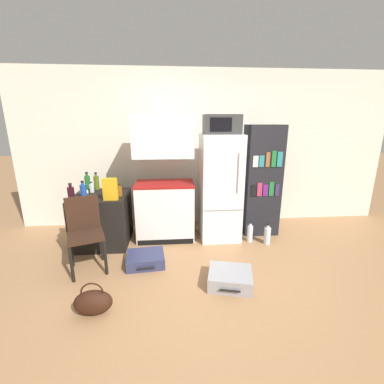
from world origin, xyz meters
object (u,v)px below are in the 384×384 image
cereal_box (110,189)px  chair (85,227)px  side_table (102,219)px  microwave (222,124)px  bottle_olive_oil (96,182)px  handbag (93,302)px  bottle_amber_beer (119,191)px  bookshelf (261,181)px  bottle_green_tall (88,182)px  water_bottle_front (250,233)px  refrigerator (220,188)px  bottle_blue_soda (83,191)px  kitchen_hutch (164,185)px  bottle_wine_dark (71,194)px  suitcase_large_flat (146,259)px  water_bottle_middle (267,235)px  bowl (84,192)px  suitcase_small_flat (230,278)px  bottle_clear_short (92,188)px

cereal_box → chair: cereal_box is taller
side_table → microwave: bearing=2.4°
bottle_olive_oil → handbag: bearing=-78.0°
bottle_amber_beer → side_table: bearing=164.7°
bookshelf → cereal_box: 2.29m
bottle_amber_beer → bottle_green_tall: (-0.56, 0.41, 0.04)m
bottle_amber_beer → cereal_box: cereal_box is taller
cereal_box → water_bottle_front: 2.14m
refrigerator → bottle_blue_soda: bearing=-172.6°
handbag → kitchen_hutch: bearing=68.1°
side_table → water_bottle_front: size_ratio=2.40×
side_table → bottle_wine_dark: bottle_wine_dark is taller
bottle_green_tall → suitcase_large_flat: (0.94, -1.01, -0.79)m
bookshelf → bottle_amber_beer: (-2.17, -0.27, -0.04)m
bottle_green_tall → water_bottle_middle: (2.70, -0.58, -0.73)m
bowl → suitcase_small_flat: bearing=-34.3°
chair → bottle_amber_beer: bearing=41.7°
bottle_wine_dark → microwave: bearing=10.1°
suitcase_large_flat → refrigerator: bearing=29.3°
side_table → bottle_clear_short: bearing=135.1°
cereal_box → suitcase_large_flat: (0.47, -0.42, -0.83)m
bookshelf → bowl: size_ratio=14.21×
cereal_box → water_bottle_front: cereal_box is taller
refrigerator → chair: refrigerator is taller
cereal_box → suitcase_small_flat: bearing=-32.6°
microwave → water_bottle_front: microwave is taller
kitchen_hutch → bottle_amber_beer: kitchen_hutch is taller
bookshelf → suitcase_large_flat: bearing=-153.7°
kitchen_hutch → handbag: kitchen_hutch is taller
suitcase_small_flat → microwave: bearing=98.7°
side_table → cereal_box: size_ratio=2.57×
side_table → bowl: bearing=156.0°
cereal_box → suitcase_small_flat: (1.45, -0.93, -0.82)m
side_table → bottle_wine_dark: (-0.29, -0.29, 0.48)m
bookshelf → bottle_wine_dark: size_ratio=6.97×
bottle_blue_soda → bowl: (-0.09, 0.29, -0.09)m
bottle_olive_oil → water_bottle_middle: (2.57, -0.59, -0.72)m
bottle_clear_short → bottle_olive_oil: (0.03, 0.18, 0.05)m
cereal_box → water_bottle_middle: 2.35m
bottle_wine_dark → bottle_clear_short: (0.13, 0.45, -0.04)m
bottle_wine_dark → handbag: 1.55m
bottle_olive_oil → bowl: bearing=-121.0°
bottle_clear_short → bottle_blue_soda: (-0.01, -0.33, 0.04)m
bookshelf → bottle_green_tall: size_ratio=6.24×
cereal_box → water_bottle_front: (1.99, 0.11, -0.76)m
chair → water_bottle_middle: 2.54m
suitcase_small_flat → water_bottle_middle: bearing=63.8°
bookshelf → bowl: 2.72m
microwave → suitcase_large_flat: (-1.09, -0.76, -1.66)m
bottle_blue_soda → bottle_olive_oil: size_ratio=0.94×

